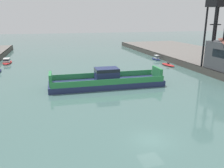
{
  "coord_description": "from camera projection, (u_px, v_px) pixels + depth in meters",
  "views": [
    {
      "loc": [
        -10.31,
        -20.82,
        13.04
      ],
      "look_at": [
        0.0,
        16.41,
        2.0
      ],
      "focal_mm": 36.77,
      "sensor_mm": 36.0,
      "label": 1
    }
  ],
  "objects": [
    {
      "name": "ground_plane",
      "position": [
        151.0,
        140.0,
        25.52
      ],
      "size": [
        400.0,
        400.0,
        0.0
      ],
      "primitive_type": "plane",
      "color": "#476B66"
    },
    {
      "name": "chain_ferry",
      "position": [
        107.0,
        81.0,
        45.61
      ],
      "size": [
        22.75,
        6.63,
        3.72
      ],
      "color": "navy",
      "rests_on": "ground"
    },
    {
      "name": "moored_boat_far_left",
      "position": [
        156.0,
        58.0,
        75.26
      ],
      "size": [
        1.81,
        4.99,
        1.55
      ],
      "color": "navy",
      "rests_on": "ground"
    },
    {
      "name": "moored_boat_upstream_a",
      "position": [
        7.0,
        61.0,
        69.33
      ],
      "size": [
        2.56,
        7.13,
        1.59
      ],
      "color": "red",
      "rests_on": "ground"
    },
    {
      "name": "crane_tower",
      "position": [
        217.0,
        10.0,
        52.18
      ],
      "size": [
        3.87,
        3.87,
        16.42
      ],
      "color": "black",
      "rests_on": "quay_right"
    },
    {
      "name": "moored_boat_mid_left",
      "position": [
        168.0,
        65.0,
        65.8
      ],
      "size": [
        2.45,
        5.59,
        1.02
      ],
      "color": "red",
      "rests_on": "ground"
    }
  ]
}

